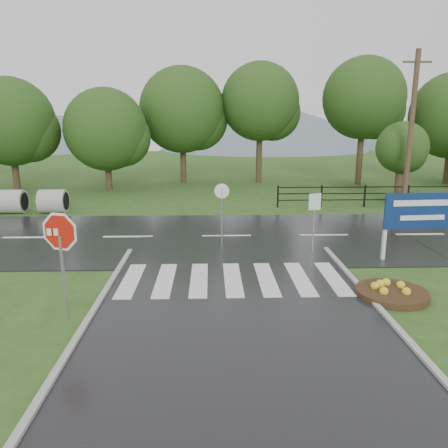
{
  "coord_description": "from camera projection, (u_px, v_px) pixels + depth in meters",
  "views": [
    {
      "loc": [
        -0.64,
        -7.17,
        4.66
      ],
      "look_at": [
        -0.23,
        6.0,
        1.5
      ],
      "focal_mm": 35.0,
      "sensor_mm": 36.0,
      "label": 1
    }
  ],
  "objects": [
    {
      "name": "ground",
      "position": [
        246.0,
        378.0,
        8.07
      ],
      "size": [
        120.0,
        120.0,
        0.0
      ],
      "primitive_type": "plane",
      "color": "#2B511B",
      "rests_on": "ground"
    },
    {
      "name": "main_road",
      "position": [
        227.0,
        237.0,
        17.79
      ],
      "size": [
        90.0,
        8.0,
        0.04
      ],
      "primitive_type": "cube",
      "color": "black",
      "rests_on": "ground"
    },
    {
      "name": "crosswalk",
      "position": [
        233.0,
        279.0,
        12.92
      ],
      "size": [
        6.5,
        2.8,
        0.02
      ],
      "color": "silver",
      "rests_on": "ground"
    },
    {
      "name": "fence_west",
      "position": [
        365.0,
        194.0,
        23.69
      ],
      "size": [
        9.58,
        0.08,
        1.2
      ],
      "color": "black",
      "rests_on": "ground"
    },
    {
      "name": "hills",
      "position": [
        235.0,
        240.0,
        74.98
      ],
      "size": [
        102.0,
        48.0,
        48.0
      ],
      "color": "slate",
      "rests_on": "ground"
    },
    {
      "name": "treeline",
      "position": [
        233.0,
        186.0,
        31.43
      ],
      "size": [
        83.2,
        5.2,
        10.0
      ],
      "color": "#214315",
      "rests_on": "ground"
    },
    {
      "name": "stop_sign",
      "position": [
        60.0,
        242.0,
        10.02
      ],
      "size": [
        1.18,
        0.4,
        2.78
      ],
      "color": "#939399",
      "rests_on": "ground"
    },
    {
      "name": "estate_billboard",
      "position": [
        422.0,
        214.0,
        14.49
      ],
      "size": [
        2.64,
        0.24,
        2.31
      ],
      "color": "silver",
      "rests_on": "ground"
    },
    {
      "name": "flower_bed",
      "position": [
        392.0,
        292.0,
        11.74
      ],
      "size": [
        1.9,
        1.9,
        0.38
      ],
      "color": "#332111",
      "rests_on": "ground"
    },
    {
      "name": "reg_sign_small",
      "position": [
        314.0,
        211.0,
        15.35
      ],
      "size": [
        0.46,
        0.16,
        2.15
      ],
      "color": "#939399",
      "rests_on": "ground"
    },
    {
      "name": "reg_sign_round",
      "position": [
        222.0,
        207.0,
        16.28
      ],
      "size": [
        0.55,
        0.08,
        2.36
      ],
      "color": "#939399",
      "rests_on": "ground"
    },
    {
      "name": "utility_pole_east",
      "position": [
        411.0,
        131.0,
        22.47
      ],
      "size": [
        1.44,
        0.27,
        8.08
      ],
      "color": "#473523",
      "rests_on": "ground"
    },
    {
      "name": "entrance_tree_left",
      "position": [
        402.0,
        148.0,
        24.67
      ],
      "size": [
        2.89,
        2.89,
        4.57
      ],
      "color": "#3D2B1C",
      "rests_on": "ground"
    }
  ]
}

